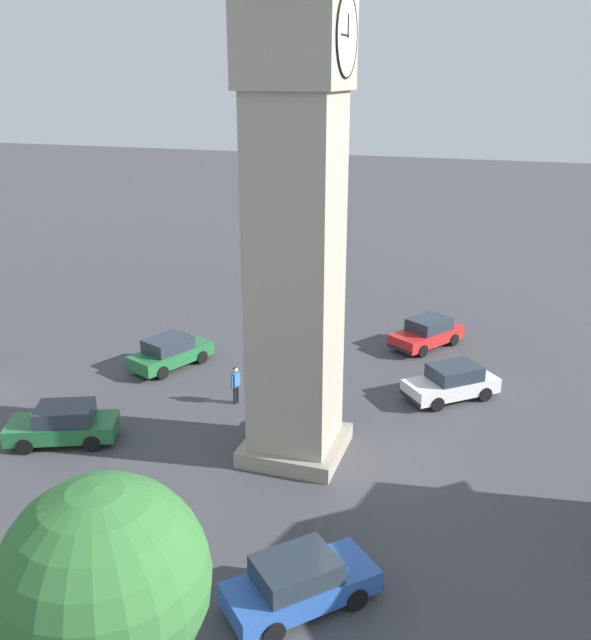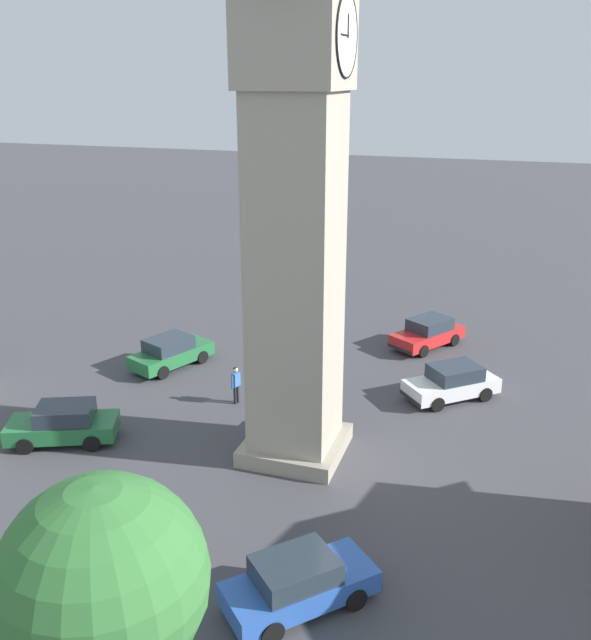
{
  "view_description": "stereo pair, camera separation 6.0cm",
  "coord_description": "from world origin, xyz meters",
  "px_view_note": "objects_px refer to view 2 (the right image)",
  "views": [
    {
      "loc": [
        21.58,
        7.09,
        13.42
      ],
      "look_at": [
        0.0,
        0.0,
        5.29
      ],
      "focal_mm": 38.52,
      "sensor_mm": 36.0,
      "label": 1
    },
    {
      "loc": [
        21.56,
        7.14,
        13.42
      ],
      "look_at": [
        0.0,
        0.0,
        5.29
      ],
      "focal_mm": 38.52,
      "sensor_mm": 36.0,
      "label": 2
    }
  ],
  "objects_px": {
    "car_black_far": "(452,382)",
    "tree": "(103,581)",
    "clock_tower": "(296,70)",
    "car_silver_kerb": "(299,582)",
    "car_red_corner": "(428,333)",
    "car_white_side": "(171,352)",
    "pedestrian": "(236,382)",
    "car_blue_kerb": "(63,424)"
  },
  "relations": [
    {
      "from": "car_silver_kerb",
      "to": "tree",
      "type": "height_order",
      "value": "tree"
    },
    {
      "from": "car_red_corner",
      "to": "car_black_far",
      "type": "height_order",
      "value": "same"
    },
    {
      "from": "car_white_side",
      "to": "car_silver_kerb",
      "type": "bearing_deg",
      "value": 39.27
    },
    {
      "from": "clock_tower",
      "to": "car_black_far",
      "type": "bearing_deg",
      "value": 142.02
    },
    {
      "from": "car_white_side",
      "to": "pedestrian",
      "type": "distance_m",
      "value": 5.28
    },
    {
      "from": "car_blue_kerb",
      "to": "tree",
      "type": "height_order",
      "value": "tree"
    },
    {
      "from": "car_blue_kerb",
      "to": "pedestrian",
      "type": "relative_size",
      "value": 2.64
    },
    {
      "from": "car_silver_kerb",
      "to": "car_red_corner",
      "type": "distance_m",
      "value": 19.86
    },
    {
      "from": "clock_tower",
      "to": "car_black_far",
      "type": "relative_size",
      "value": 5.48
    },
    {
      "from": "car_silver_kerb",
      "to": "car_red_corner",
      "type": "bearing_deg",
      "value": 178.28
    },
    {
      "from": "car_red_corner",
      "to": "car_white_side",
      "type": "bearing_deg",
      "value": -60.22
    },
    {
      "from": "car_white_side",
      "to": "pedestrian",
      "type": "xyz_separation_m",
      "value": [
        2.66,
        4.55,
        0.25
      ]
    },
    {
      "from": "car_blue_kerb",
      "to": "car_white_side",
      "type": "xyz_separation_m",
      "value": [
        -7.82,
        0.47,
        0.0
      ]
    },
    {
      "from": "clock_tower",
      "to": "car_silver_kerb",
      "type": "distance_m",
      "value": 15.08
    },
    {
      "from": "pedestrian",
      "to": "tree",
      "type": "height_order",
      "value": "tree"
    },
    {
      "from": "pedestrian",
      "to": "tree",
      "type": "xyz_separation_m",
      "value": [
        15.6,
        3.95,
        3.2
      ]
    },
    {
      "from": "car_red_corner",
      "to": "tree",
      "type": "bearing_deg",
      "value": -6.81
    },
    {
      "from": "car_white_side",
      "to": "tree",
      "type": "relative_size",
      "value": 0.71
    },
    {
      "from": "car_black_far",
      "to": "tree",
      "type": "height_order",
      "value": "tree"
    },
    {
      "from": "car_silver_kerb",
      "to": "tree",
      "type": "xyz_separation_m",
      "value": [
        4.96,
        -2.36,
        3.45
      ]
    },
    {
      "from": "pedestrian",
      "to": "car_silver_kerb",
      "type": "bearing_deg",
      "value": 30.71
    },
    {
      "from": "car_silver_kerb",
      "to": "clock_tower",
      "type": "bearing_deg",
      "value": -161.02
    },
    {
      "from": "clock_tower",
      "to": "car_white_side",
      "type": "bearing_deg",
      "value": -124.79
    },
    {
      "from": "car_white_side",
      "to": "tree",
      "type": "distance_m",
      "value": 20.43
    },
    {
      "from": "car_silver_kerb",
      "to": "car_white_side",
      "type": "xyz_separation_m",
      "value": [
        -13.29,
        -10.87,
        0.0
      ]
    },
    {
      "from": "car_blue_kerb",
      "to": "car_silver_kerb",
      "type": "relative_size",
      "value": 1.08
    },
    {
      "from": "car_red_corner",
      "to": "car_white_side",
      "type": "xyz_separation_m",
      "value": [
        6.56,
        -11.46,
        0.0
      ]
    },
    {
      "from": "car_silver_kerb",
      "to": "car_white_side",
      "type": "height_order",
      "value": "same"
    },
    {
      "from": "pedestrian",
      "to": "tree",
      "type": "bearing_deg",
      "value": 14.22
    },
    {
      "from": "clock_tower",
      "to": "pedestrian",
      "type": "xyz_separation_m",
      "value": [
        -3.09,
        -3.72,
        -12.56
      ]
    },
    {
      "from": "car_white_side",
      "to": "car_black_far",
      "type": "xyz_separation_m",
      "value": [
        -0.74,
        13.34,
        0.0
      ]
    },
    {
      "from": "car_white_side",
      "to": "pedestrian",
      "type": "bearing_deg",
      "value": 59.73
    },
    {
      "from": "car_blue_kerb",
      "to": "car_black_far",
      "type": "bearing_deg",
      "value": 121.79
    },
    {
      "from": "clock_tower",
      "to": "car_silver_kerb",
      "type": "height_order",
      "value": "clock_tower"
    },
    {
      "from": "car_black_far",
      "to": "pedestrian",
      "type": "xyz_separation_m",
      "value": [
        3.4,
        -8.79,
        0.25
      ]
    },
    {
      "from": "clock_tower",
      "to": "car_black_far",
      "type": "distance_m",
      "value": 15.22
    },
    {
      "from": "car_silver_kerb",
      "to": "car_black_far",
      "type": "bearing_deg",
      "value": 170.01
    },
    {
      "from": "pedestrian",
      "to": "car_white_side",
      "type": "bearing_deg",
      "value": -120.27
    },
    {
      "from": "car_blue_kerb",
      "to": "pedestrian",
      "type": "height_order",
      "value": "pedestrian"
    },
    {
      "from": "car_black_far",
      "to": "pedestrian",
      "type": "relative_size",
      "value": 2.5
    },
    {
      "from": "clock_tower",
      "to": "tree",
      "type": "distance_m",
      "value": 15.62
    },
    {
      "from": "car_silver_kerb",
      "to": "tree",
      "type": "relative_size",
      "value": 0.66
    }
  ]
}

